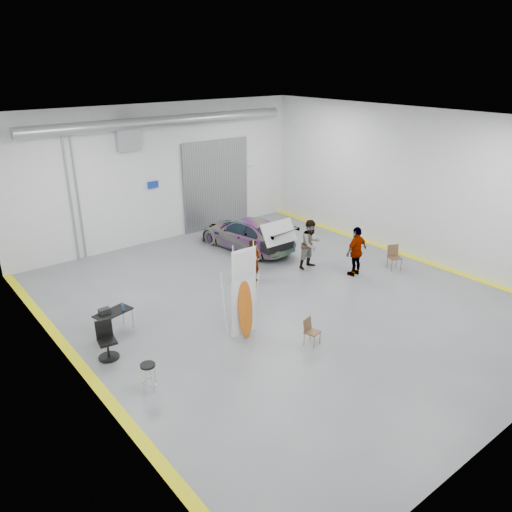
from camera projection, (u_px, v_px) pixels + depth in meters
ground at (280, 299)px, 17.16m from camera, size 16.00×16.00×0.00m
room_shell at (246, 170)px, 17.41m from camera, size 14.02×16.18×6.01m
sedan_car at (246, 233)px, 21.53m from camera, size 2.49×4.84×1.34m
person_a at (254, 261)px, 18.18m from camera, size 0.70×0.60×1.64m
person_b at (311, 244)px, 19.43m from camera, size 0.98×0.77×1.96m
person_c at (356, 251)px, 18.75m from camera, size 1.15×0.53×1.93m
surfboard_display at (245, 301)px, 14.41m from camera, size 0.84×0.25×2.97m
folding_chair_near at (312, 337)px, 14.36m from camera, size 0.47×0.49×0.81m
folding_chair_far at (394, 262)px, 19.51m from camera, size 0.60×0.64×0.95m
shop_stool at (149, 378)px, 12.30m from camera, size 0.40×0.40×0.78m
work_table at (111, 312)px, 14.79m from camera, size 1.22×0.81×0.91m
office_chair at (106, 342)px, 13.67m from camera, size 0.57×0.58×1.08m
trunk_lid at (278, 230)px, 19.78m from camera, size 1.57×0.95×0.04m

